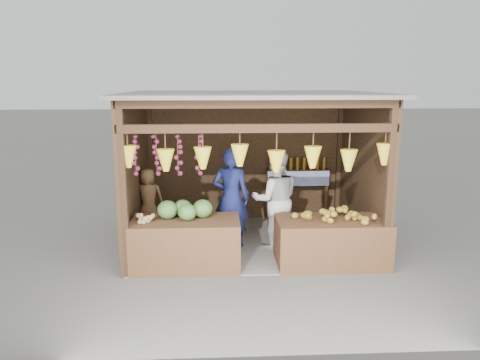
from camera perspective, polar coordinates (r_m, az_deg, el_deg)
The scene contains 12 objects.
ground at distance 8.53m, azimuth 1.29°, elevation -7.54°, with size 80.00×80.00×0.00m, color #514F49.
stall_structure at distance 8.08m, azimuth 1.13°, elevation 3.55°, with size 4.30×3.30×2.66m.
back_shelf at distance 9.65m, azimuth 6.99°, elevation 0.08°, with size 1.25×0.32×1.32m.
counter_left at distance 7.38m, azimuth -6.60°, elevation -7.66°, with size 1.66×0.85×0.76m, color #482E18.
counter_right at distance 7.58m, azimuth 11.08°, elevation -7.42°, with size 1.73×0.85×0.73m, color #502D1A.
stool at distance 8.68m, azimuth -10.89°, elevation -6.44°, with size 0.30×0.30×0.28m, color black.
man_standing at distance 8.05m, azimuth -1.10°, elevation -2.22°, with size 0.64×0.42×1.75m, color navy.
woman_standing at distance 8.05m, azimuth 4.34°, elevation -2.41°, with size 0.83×0.65×1.71m, color beige.
vendor_seated at distance 8.49m, azimuth -11.07°, elevation -2.13°, with size 0.52×0.34×1.07m, color brown.
melon_pile at distance 7.30m, azimuth -6.65°, elevation -3.45°, with size 1.00×0.50×0.32m, color #265216, non-canonical shape.
tanfruit_pile at distance 7.23m, azimuth -11.52°, elevation -4.54°, with size 0.34×0.40×0.13m, color tan, non-canonical shape.
mango_pile at distance 7.40m, azimuth 11.22°, elevation -4.04°, with size 1.40×0.64×0.22m, color #BC6319, non-canonical shape.
Camera 1 is at (-0.59, -8.01, 2.86)m, focal length 35.00 mm.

